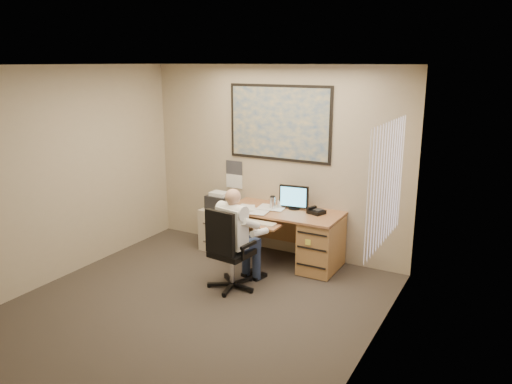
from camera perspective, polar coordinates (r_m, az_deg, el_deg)
The scene contains 8 objects.
room_shell at distance 5.30m, azimuth -8.68°, elevation -0.59°, with size 4.00×4.50×2.70m.
desk at distance 6.85m, azimuth 5.72°, elevation -4.97°, with size 1.60×0.97×1.08m.
world_map at distance 7.04m, azimuth 2.67°, elevation 7.88°, with size 1.56×0.03×1.06m, color #1E4C93.
wall_calendar at distance 7.54m, azimuth -2.51°, elevation 2.01°, with size 0.28×0.01×0.42m, color white.
window_blinds at distance 5.13m, azimuth 14.82°, elevation 0.87°, with size 0.06×1.40×1.30m, color beige, non-canonical shape.
filing_cabinet at distance 7.52m, azimuth -4.07°, elevation -3.66°, with size 0.46×0.55×0.87m.
office_chair at distance 6.20m, azimuth -2.95°, elevation -8.41°, with size 0.69×0.69×1.04m.
person at distance 6.14m, azimuth -2.65°, elevation -5.35°, with size 0.51×0.73×1.26m, color white, non-canonical shape.
Camera 1 is at (3.12, -4.06, 2.73)m, focal length 35.00 mm.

